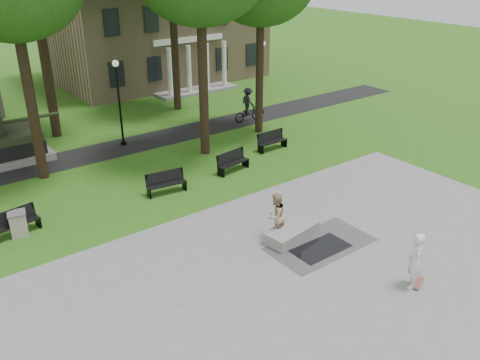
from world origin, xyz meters
The scene contains 17 objects.
ground centered at (0.00, 0.00, 0.00)m, with size 120.00×120.00×0.00m, color #295514.
plaza centered at (0.00, -5.00, 0.01)m, with size 22.00×16.00×0.02m, color gray.
footpath centered at (0.00, 12.00, 0.01)m, with size 44.00×2.60×0.01m, color black.
building_right centered at (10.00, 26.00, 4.34)m, with size 17.00×12.00×8.60m.
lamp_mid centered at (0.50, 12.30, 2.79)m, with size 0.36×0.36×4.73m.
lamp_right centered at (10.50, 12.30, 2.79)m, with size 0.36×0.36×4.73m.
puddle centered at (1.61, -2.10, 0.02)m, with size 2.20×1.20×0.00m, color black.
concrete_block centered at (1.24, -0.88, 0.24)m, with size 2.20×1.00×0.45m, color gray.
skateboard centered at (2.61, -5.59, 0.06)m, with size 0.78×0.20×0.07m, color brown.
skateboarder centered at (2.35, -5.48, 0.98)m, with size 0.70×0.46×1.93m, color silver.
friend_watching centered at (0.82, -0.43, 0.92)m, with size 0.88×0.68×1.80m, color tan.
cyclist centered at (8.73, 11.51, 0.88)m, with size 1.96×1.12×2.15m.
park_bench_0 centered at (-7.02, 5.75, 0.52)m, with size 1.85×0.83×1.00m.
park_bench_1 centered at (-0.61, 5.47, 0.52)m, with size 1.84×0.76×1.00m.
park_bench_2 centered at (3.24, 5.66, 0.52)m, with size 1.85×0.78×1.00m.
park_bench_3 centered at (6.71, 6.78, 0.52)m, with size 1.81×0.57×1.00m.
trash_bin centered at (-6.95, 5.60, 0.49)m, with size 0.79×0.79×0.96m.
Camera 1 is at (-10.32, -13.05, 10.10)m, focal length 38.00 mm.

